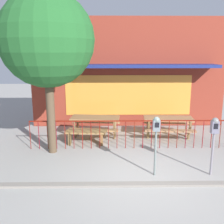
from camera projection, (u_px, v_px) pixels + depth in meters
The scene contains 10 objects.
ground at pixel (142, 177), 6.76m from camera, with size 40.00×40.00×0.00m, color #989591.
pub_storefront at pixel (128, 73), 11.13m from camera, with size 8.21×1.51×4.57m.
patio_fence_front at pixel (134, 129), 8.63m from camera, with size 6.92×0.04×0.97m.
picnic_table_left at pixel (95, 121), 9.81m from camera, with size 1.92×1.53×0.79m.
picnic_table_right at pixel (168, 122), 9.72m from camera, with size 1.91×1.50×0.79m.
patio_bench at pixel (86, 135), 9.04m from camera, with size 1.42×0.40×0.48m.
parking_meter_near at pixel (214, 131), 6.62m from camera, with size 0.18×0.17×1.56m.
parking_meter_far at pixel (156, 131), 6.61m from camera, with size 0.18×0.17×1.58m.
street_tree at pixel (47, 40), 7.67m from camera, with size 2.83×2.83×4.93m.
curb_edge at pixel (144, 185), 6.35m from camera, with size 11.50×0.20×0.11m, color gray.
Camera 1 is at (-0.88, -6.19, 3.18)m, focal length 41.89 mm.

